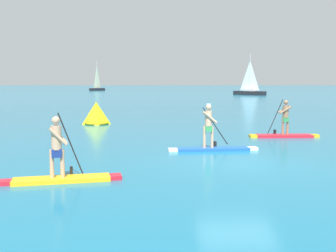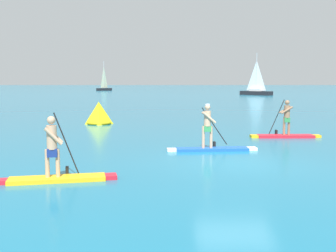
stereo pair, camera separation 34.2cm
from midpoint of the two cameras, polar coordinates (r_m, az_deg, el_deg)
ground at (r=13.61m, az=8.85°, el=-4.91°), size 440.00×440.00×0.00m
paddleboarder_near_left at (r=11.22m, az=-15.38°, el=-5.58°), size 3.12×1.11×1.81m
paddleboarder_mid_center at (r=15.62m, az=5.45°, el=-1.96°), size 3.41×0.89×1.80m
paddleboarder_far_right at (r=19.92m, az=15.21°, el=-0.54°), size 3.23×0.87×1.76m
race_marker_buoy at (r=25.26m, az=-10.22°, el=1.62°), size 1.46×1.46×1.35m
sailboat_left_horizon at (r=107.65m, az=-9.83°, el=5.44°), size 3.73×3.76×7.52m
sailboat_right_horizon at (r=76.24m, az=11.04°, el=4.87°), size 5.29×5.64×7.48m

